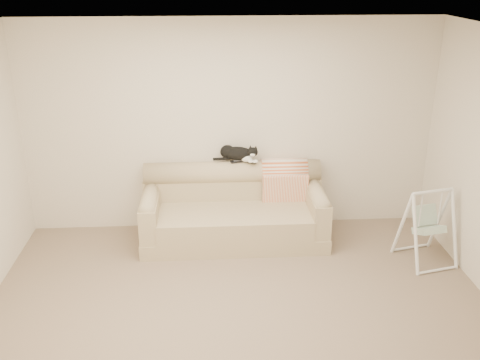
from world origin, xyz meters
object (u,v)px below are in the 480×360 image
at_px(sofa, 234,211).
at_px(remote_a, 238,161).
at_px(tuxedo_cat, 238,153).
at_px(baby_swing, 428,226).
at_px(remote_b, 250,161).

relative_size(sofa, remote_a, 11.78).
xyz_separation_m(sofa, tuxedo_cat, (0.07, 0.26, 0.65)).
xyz_separation_m(remote_a, baby_swing, (2.06, -0.93, -0.48)).
height_order(tuxedo_cat, baby_swing, tuxedo_cat).
xyz_separation_m(remote_b, tuxedo_cat, (-0.14, 0.03, 0.10)).
height_order(sofa, remote_a, remote_a).
bearing_deg(tuxedo_cat, remote_a, -94.46).
bearing_deg(remote_b, remote_a, 174.88).
height_order(sofa, tuxedo_cat, tuxedo_cat).
distance_m(remote_a, tuxedo_cat, 0.10).
height_order(sofa, remote_b, remote_b).
bearing_deg(baby_swing, sofa, 162.05).
relative_size(remote_b, baby_swing, 0.20).
bearing_deg(sofa, baby_swing, -17.95).
bearing_deg(sofa, tuxedo_cat, 75.37).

